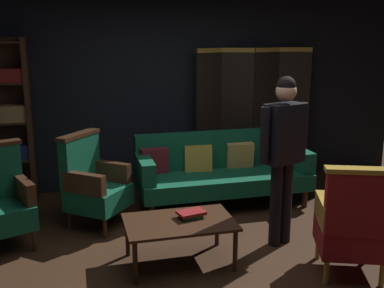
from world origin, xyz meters
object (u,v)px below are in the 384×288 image
velvet_couch (221,168)px  armchair_gilt_accent (353,224)px  folding_screen (251,113)px  coffee_table (179,226)px  book_red_leather (191,213)px  standing_figure (283,146)px  book_green_cloth (191,216)px  armchair_wing_right (93,183)px

velvet_couch → armchair_gilt_accent: size_ratio=2.04×
folding_screen → armchair_gilt_accent: bearing=-93.3°
folding_screen → armchair_gilt_accent: (-0.16, -2.82, -0.50)m
coffee_table → book_red_leather: (0.12, 0.05, 0.09)m
standing_figure → book_red_leather: bearing=-173.6°
folding_screen → armchair_gilt_accent: 2.87m
book_red_leather → standing_figure: bearing=6.4°
velvet_couch → book_green_cloth: velvet_couch is taller
velvet_couch → coffee_table: 1.66m
folding_screen → velvet_couch: folding_screen is taller
folding_screen → armchair_wing_right: bearing=-153.8°
velvet_couch → book_green_cloth: (-0.74, -1.37, -0.02)m
standing_figure → coffee_table: bearing=-171.7°
folding_screen → book_green_cloth: bearing=-123.6°
folding_screen → book_green_cloth: (-1.44, -2.17, -0.55)m
book_red_leather → coffee_table: bearing=-157.9°
folding_screen → book_green_cloth: folding_screen is taller
folding_screen → armchair_gilt_accent: size_ratio=1.83×
armchair_gilt_accent → book_green_cloth: bearing=153.0°
standing_figure → book_green_cloth: (-0.96, -0.11, -0.59)m
book_green_cloth → armchair_gilt_accent: bearing=-27.0°
armchair_wing_right → book_green_cloth: size_ratio=5.67×
velvet_couch → standing_figure: standing_figure is taller
standing_figure → book_green_cloth: 1.13m
armchair_gilt_accent → book_red_leather: size_ratio=4.16×
armchair_wing_right → book_green_cloth: bearing=-51.1°
folding_screen → armchair_wing_right: (-2.29, -1.13, -0.50)m
velvet_couch → book_green_cloth: bearing=-118.5°
armchair_gilt_accent → book_red_leather: armchair_gilt_accent is taller
folding_screen → velvet_couch: 1.19m
armchair_gilt_accent → standing_figure: size_ratio=0.61×
coffee_table → book_red_leather: 0.16m
coffee_table → book_red_leather: bearing=22.1°
book_green_cloth → book_red_leather: (0.00, 0.00, 0.03)m
book_green_cloth → coffee_table: bearing=-157.9°
book_green_cloth → book_red_leather: bearing=0.0°
coffee_table → armchair_wing_right: armchair_wing_right is taller
standing_figure → book_red_leather: standing_figure is taller
velvet_couch → armchair_gilt_accent: (0.54, -2.02, 0.03)m
folding_screen → standing_figure: 2.12m
coffee_table → book_green_cloth: book_green_cloth is taller
coffee_table → standing_figure: size_ratio=0.59×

